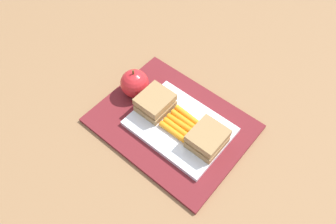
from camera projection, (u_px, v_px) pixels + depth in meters
ground_plane at (172, 125)px, 0.81m from camera, size 2.40×2.40×0.00m
lunchbag_mat at (172, 123)px, 0.80m from camera, size 0.36×0.28×0.01m
food_tray at (180, 127)px, 0.78m from camera, size 0.23×0.17×0.01m
sandwich_half_left at (207, 139)px, 0.73m from camera, size 0.07×0.08×0.04m
sandwich_half_right at (155, 103)px, 0.79m from camera, size 0.07×0.08×0.04m
carrot_sticks_bundle at (180, 124)px, 0.77m from camera, size 0.08×0.07×0.02m
apple at (135, 83)px, 0.82m from camera, size 0.07×0.07×0.08m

